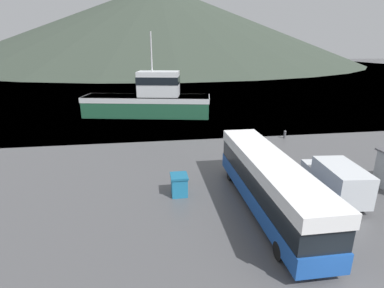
# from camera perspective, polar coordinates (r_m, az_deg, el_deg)

# --- Properties ---
(water_surface) EXTENTS (240.00, 240.00, 0.00)m
(water_surface) POSITION_cam_1_polar(r_m,az_deg,el_deg) (150.69, -5.85, 14.59)
(water_surface) COLOR slate
(water_surface) RESTS_ON ground
(hill_backdrop) EXTENTS (224.89, 224.89, 43.22)m
(hill_backdrop) POSITION_cam_1_polar(r_m,az_deg,el_deg) (193.30, -6.32, 21.80)
(hill_backdrop) COLOR #333D33
(hill_backdrop) RESTS_ON ground
(tour_bus) EXTENTS (2.52, 12.63, 3.37)m
(tour_bus) POSITION_cam_1_polar(r_m,az_deg,el_deg) (18.59, 14.28, -6.91)
(tour_bus) COLOR #194799
(tour_bus) RESTS_ON ground
(delivery_van) EXTENTS (2.70, 5.85, 2.39)m
(delivery_van) POSITION_cam_1_polar(r_m,az_deg,el_deg) (21.93, 25.75, -6.06)
(delivery_van) COLOR silver
(delivery_van) RESTS_ON ground
(fishing_boat) EXTENTS (18.23, 7.90, 11.35)m
(fishing_boat) POSITION_cam_1_polar(r_m,az_deg,el_deg) (43.12, -8.09, 8.36)
(fishing_boat) COLOR #1E5138
(fishing_boat) RESTS_ON water_surface
(storage_bin) EXTENTS (1.14, 1.29, 1.44)m
(storage_bin) POSITION_cam_1_polar(r_m,az_deg,el_deg) (20.27, -2.46, -7.75)
(storage_bin) COLOR teal
(storage_bin) RESTS_ON ground
(mooring_bollard) EXTENTS (0.29, 0.29, 0.87)m
(mooring_bollard) POSITION_cam_1_polar(r_m,az_deg,el_deg) (33.97, 17.26, 1.84)
(mooring_bollard) COLOR #4C4C51
(mooring_bollard) RESTS_ON ground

